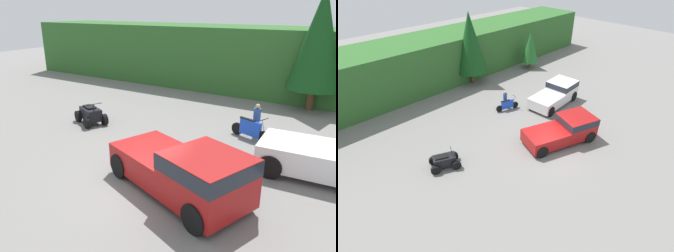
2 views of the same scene
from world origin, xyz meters
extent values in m
plane|color=slate|center=(0.00, 0.00, 0.00)|extent=(80.00, 80.00, 0.00)
cube|color=#2D6028|center=(0.00, 16.00, 2.34)|extent=(44.00, 6.00, 4.67)
cylinder|color=brown|center=(3.22, 12.77, 0.65)|extent=(0.43, 0.43, 1.30)
cone|color=#144719|center=(3.22, 12.77, 4.26)|extent=(3.18, 3.18, 5.92)
cylinder|color=brown|center=(10.69, 11.30, 0.39)|extent=(0.26, 0.26, 0.78)
cone|color=#236628|center=(10.69, 11.30, 2.56)|extent=(1.91, 1.91, 3.56)
cube|color=maroon|center=(2.58, -0.45, 1.05)|extent=(2.98, 2.86, 1.60)
cube|color=#1E232D|center=(2.58, -0.45, 1.57)|extent=(3.00, 2.89, 0.51)
cube|color=maroon|center=(0.09, 0.43, 0.72)|extent=(3.47, 3.04, 0.94)
cylinder|color=black|center=(3.48, 0.31, 0.46)|extent=(0.95, 0.57, 0.91)
cylinder|color=black|center=(2.80, -1.60, 0.46)|extent=(0.95, 0.57, 0.91)
cylinder|color=black|center=(-0.38, 1.68, 0.46)|extent=(0.95, 0.57, 0.91)
cylinder|color=black|center=(-1.06, -0.23, 0.46)|extent=(0.95, 0.57, 0.91)
cube|color=white|center=(6.86, 3.90, 1.05)|extent=(2.39, 2.34, 1.60)
cube|color=#1E232D|center=(6.86, 3.90, 1.57)|extent=(2.41, 2.36, 0.51)
cube|color=white|center=(4.36, 3.74, 0.72)|extent=(2.89, 2.37, 0.94)
cylinder|color=black|center=(7.32, 4.94, 0.46)|extent=(0.93, 0.34, 0.91)
cylinder|color=black|center=(7.45, 2.92, 0.46)|extent=(0.93, 0.34, 0.91)
cylinder|color=black|center=(3.51, 4.70, 0.46)|extent=(0.93, 0.34, 0.91)
cylinder|color=black|center=(3.64, 2.67, 0.46)|extent=(0.93, 0.34, 0.91)
cylinder|color=black|center=(2.48, 5.77, 0.31)|extent=(0.61, 0.28, 0.61)
cylinder|color=black|center=(1.01, 6.24, 0.31)|extent=(0.61, 0.28, 0.61)
cube|color=blue|center=(1.75, 6.01, 0.56)|extent=(1.14, 0.50, 0.74)
cylinder|color=#B7B7BC|center=(2.44, 5.79, 0.74)|extent=(0.32, 0.14, 0.84)
cylinder|color=black|center=(2.44, 5.79, 1.18)|extent=(0.22, 0.58, 0.04)
cube|color=black|center=(1.56, 6.07, 0.96)|extent=(0.85, 0.39, 0.06)
cylinder|color=black|center=(-5.55, 3.78, 0.30)|extent=(0.64, 0.44, 0.60)
cylinder|color=black|center=(-5.94, 2.89, 0.30)|extent=(0.64, 0.44, 0.60)
cylinder|color=black|center=(-6.79, 4.32, 0.30)|extent=(0.64, 0.44, 0.60)
cylinder|color=black|center=(-7.18, 3.44, 0.30)|extent=(0.64, 0.44, 0.60)
cube|color=black|center=(-6.36, 3.61, 0.53)|extent=(1.62, 1.27, 0.62)
cylinder|color=black|center=(-5.88, 3.40, 1.02)|extent=(0.07, 0.07, 0.35)
cylinder|color=black|center=(-5.88, 3.40, 1.19)|extent=(0.40, 0.86, 0.04)
cube|color=black|center=(-6.50, 3.67, 0.88)|extent=(0.94, 0.73, 0.08)
cylinder|color=navy|center=(1.89, 6.53, 0.41)|extent=(0.19, 0.19, 0.82)
cylinder|color=navy|center=(1.87, 6.34, 0.41)|extent=(0.19, 0.19, 0.82)
cylinder|color=#2D5199|center=(1.88, 6.44, 1.13)|extent=(0.38, 0.38, 0.62)
sphere|color=tan|center=(1.88, 6.44, 1.56)|extent=(0.25, 0.25, 0.22)
camera|label=1|loc=(6.27, -8.45, 5.93)|focal=35.00mm
camera|label=2|loc=(-12.48, -8.42, 11.95)|focal=28.00mm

